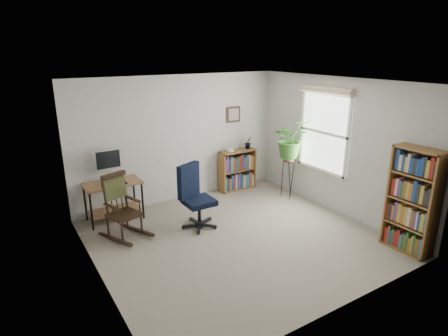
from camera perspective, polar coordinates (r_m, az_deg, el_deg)
floor at (r=5.99m, az=2.07°, el=-10.61°), size 4.20×4.00×0.00m
ceiling at (r=5.29m, az=2.36°, el=12.92°), size 4.20×4.00×0.00m
wall_back at (r=7.21m, az=-6.79°, el=4.42°), size 4.20×0.00×2.40m
wall_front at (r=4.13m, az=18.07°, el=-6.60°), size 4.20×0.00×2.40m
wall_left at (r=4.73m, az=-19.38°, el=-3.61°), size 0.00×4.00×2.40m
wall_right at (r=6.89m, az=16.84°, el=3.15°), size 0.00×4.00×2.40m
window at (r=7.01m, az=14.94°, el=5.24°), size 0.12×1.20×1.50m
desk at (r=6.73m, az=-16.41°, el=-4.88°), size 0.94×0.52×0.68m
monitor at (r=6.66m, az=-17.21°, el=0.45°), size 0.46×0.16×0.56m
keyboard at (r=6.50m, az=-16.38°, el=-2.37°), size 0.40×0.15×0.02m
office_chair at (r=6.13m, az=-3.84°, el=-4.38°), size 0.77×0.77×1.08m
rocking_chair at (r=6.01m, az=-15.08°, el=-5.65°), size 0.79×1.02×1.04m
low_bookshelf at (r=7.85m, az=2.03°, el=-0.29°), size 0.79×0.26×0.84m
tall_bookshelf at (r=5.99m, az=26.78°, el=-4.48°), size 0.29×0.68×1.55m
plant_stand at (r=7.49m, az=9.73°, el=-1.21°), size 0.25×0.25×0.89m
spider_plant at (r=7.21m, az=10.19°, el=7.19°), size 1.69×1.88×1.46m
potted_plant_small at (r=7.88m, az=3.71°, el=3.34°), size 0.13×0.24×0.11m
framed_picture at (r=7.69m, az=1.49°, el=8.15°), size 0.32×0.04×0.32m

